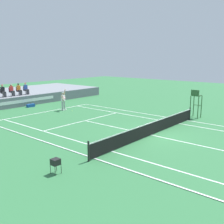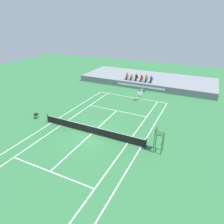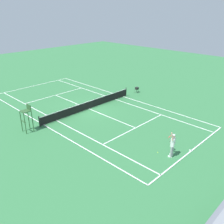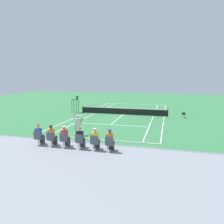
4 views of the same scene
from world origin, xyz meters
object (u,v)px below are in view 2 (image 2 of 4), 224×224
tennis_ball (140,103)px  equipment_bag (142,91)px  spectator_seated_3 (142,78)px  spectator_seated_5 (151,79)px  spectator_seated_1 (131,77)px  tennis_player (141,94)px  umpire_chair (159,137)px  ball_hopper (36,114)px  spectator_seated_2 (136,77)px  spectator_seated_4 (146,79)px  spectator_seated_0 (127,76)px

tennis_ball → equipment_bag: 5.22m
spectator_seated_3 → spectator_seated_5: (1.71, 0.00, 0.00)m
spectator_seated_3 → spectator_seated_5: size_ratio=1.00×
spectator_seated_1 → tennis_player: 7.19m
umpire_chair → ball_hopper: 14.95m
spectator_seated_2 → tennis_ball: size_ratio=18.60×
spectator_seated_1 → spectator_seated_5: same height
spectator_seated_4 → ball_hopper: bearing=-116.5°
ball_hopper → spectator_seated_2: bearing=68.6°
umpire_chair → equipment_bag: size_ratio=2.69×
spectator_seated_2 → equipment_bag: 3.13m
spectator_seated_2 → tennis_player: 6.76m
spectator_seated_3 → equipment_bag: bearing=-65.9°
spectator_seated_3 → umpire_chair: 18.70m
spectator_seated_2 → spectator_seated_4: (1.82, 0.00, 0.00)m
spectator_seated_5 → equipment_bag: (-0.82, -1.99, -1.53)m
tennis_player → umpire_chair: (5.31, -11.18, 0.56)m
equipment_bag → ball_hopper: size_ratio=1.30×
spectator_seated_0 → tennis_ball: bearing=-54.9°
spectator_seated_3 → ball_hopper: spectator_seated_3 is taller
spectator_seated_4 → spectator_seated_0: bearing=180.0°
spectator_seated_4 → spectator_seated_1: bearing=180.0°
spectator_seated_2 → spectator_seated_1: bearing=180.0°
spectator_seated_1 → spectator_seated_2: (0.90, 0.00, 0.00)m
spectator_seated_0 → spectator_seated_3: same height
spectator_seated_2 → tennis_player: (2.90, -6.06, -0.70)m
tennis_player → equipment_bag: (-1.04, 4.07, -0.83)m
ball_hopper → tennis_player: bearing=49.0°
umpire_chair → spectator_seated_5: bearing=107.8°
tennis_player → umpire_chair: umpire_chair is taller
spectator_seated_2 → spectator_seated_3: same height
ball_hopper → spectator_seated_3: bearing=65.9°
spectator_seated_0 → tennis_ball: size_ratio=18.60×
umpire_chair → ball_hopper: umpire_chair is taller
spectator_seated_3 → umpire_chair: (7.25, -17.24, -0.14)m
spectator_seated_5 → spectator_seated_1: bearing=180.0°
spectator_seated_4 → umpire_chair: bearing=-69.7°
umpire_chair → spectator_seated_2: bearing=115.5°
ball_hopper → spectator_seated_4: bearing=63.5°
spectator_seated_3 → tennis_ball: (2.23, -7.04, -1.66)m
spectator_seated_4 → tennis_player: size_ratio=0.61×
spectator_seated_2 → spectator_seated_3: size_ratio=1.00×
spectator_seated_1 → ball_hopper: bearing=-108.7°
tennis_player → ball_hopper: bearing=-131.0°
spectator_seated_1 → ball_hopper: spectator_seated_1 is taller
spectator_seated_4 → tennis_player: 6.20m
spectator_seated_3 → ball_hopper: size_ratio=1.81×
spectator_seated_1 → tennis_ball: (4.09, -7.04, -1.66)m
tennis_ball → umpire_chair: (5.01, -10.21, 1.52)m
spectator_seated_1 → spectator_seated_5: (3.58, 0.00, 0.00)m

